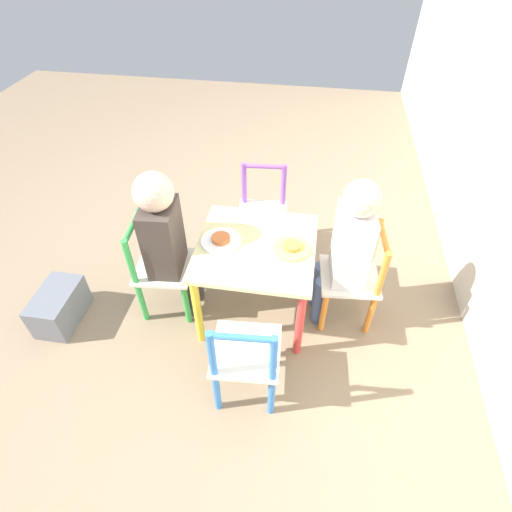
{
  "coord_description": "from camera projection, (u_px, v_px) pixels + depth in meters",
  "views": [
    {
      "loc": [
        1.27,
        0.2,
        1.57
      ],
      "look_at": [
        0.0,
        0.0,
        0.36
      ],
      "focal_mm": 28.0,
      "sensor_mm": 36.0,
      "label": 1
    }
  ],
  "objects": [
    {
      "name": "kids_table",
      "position": [
        256.0,
        257.0,
        1.77
      ],
      "size": [
        0.51,
        0.51,
        0.42
      ],
      "color": "beige",
      "rests_on": "ground_plane"
    },
    {
      "name": "ground_plane",
      "position": [
        256.0,
        307.0,
        2.01
      ],
      "size": [
        6.0,
        6.0,
        0.0
      ],
      "primitive_type": "plane",
      "color": "#8C755B"
    },
    {
      "name": "plate_back",
      "position": [
        292.0,
        248.0,
        1.7
      ],
      "size": [
        0.16,
        0.16,
        0.03
      ],
      "color": "#EADB66",
      "rests_on": "kids_table"
    },
    {
      "name": "chair_green",
      "position": [
        160.0,
        268.0,
        1.87
      ],
      "size": [
        0.28,
        0.28,
        0.51
      ],
      "rotation": [
        0.0,
        0.0,
        -3.06
      ],
      "color": "silver",
      "rests_on": "ground_plane"
    },
    {
      "name": "plate_front",
      "position": [
        221.0,
        240.0,
        1.74
      ],
      "size": [
        0.18,
        0.18,
        0.03
      ],
      "color": "white",
      "rests_on": "kids_table"
    },
    {
      "name": "child_front",
      "position": [
        166.0,
        235.0,
        1.72
      ],
      "size": [
        0.21,
        0.22,
        0.76
      ],
      "rotation": [
        0.0,
        0.0,
        -3.06
      ],
      "color": "#38383D",
      "rests_on": "ground_plane"
    },
    {
      "name": "chair_blue",
      "position": [
        246.0,
        358.0,
        1.52
      ],
      "size": [
        0.28,
        0.28,
        0.51
      ],
      "rotation": [
        0.0,
        0.0,
        -1.5
      ],
      "color": "silver",
      "rests_on": "ground_plane"
    },
    {
      "name": "child_back",
      "position": [
        348.0,
        245.0,
        1.69
      ],
      "size": [
        0.21,
        0.22,
        0.76
      ],
      "rotation": [
        0.0,
        0.0,
        0.09
      ],
      "color": "#4C608E",
      "rests_on": "ground_plane"
    },
    {
      "name": "storage_bin",
      "position": [
        59.0,
        307.0,
        1.9
      ],
      "size": [
        0.28,
        0.17,
        0.18
      ],
      "color": "slate",
      "rests_on": "ground_plane"
    },
    {
      "name": "chair_orange",
      "position": [
        354.0,
        278.0,
        1.82
      ],
      "size": [
        0.28,
        0.28,
        0.51
      ],
      "rotation": [
        0.0,
        0.0,
        0.09
      ],
      "color": "silver",
      "rests_on": "ground_plane"
    },
    {
      "name": "chair_purple",
      "position": [
        262.0,
        214.0,
        2.17
      ],
      "size": [
        0.28,
        0.28,
        0.51
      ],
      "rotation": [
        0.0,
        0.0,
        -4.63
      ],
      "color": "silver",
      "rests_on": "ground_plane"
    }
  ]
}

